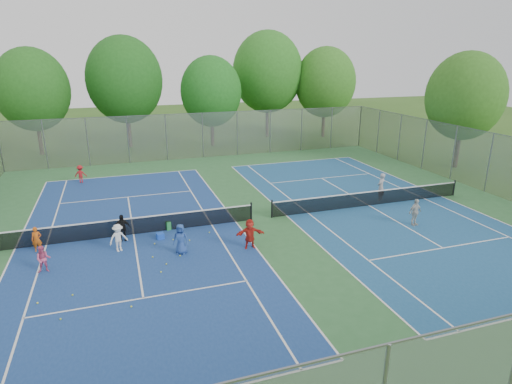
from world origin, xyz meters
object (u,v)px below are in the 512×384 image
ball_crate (160,236)px  instructor (381,187)px  net_left (133,227)px  ball_hopper (168,226)px  net_right (370,199)px

ball_crate → instructor: (13.97, 1.65, 0.74)m
net_left → ball_crate: bearing=-37.5°
ball_crate → ball_hopper: bearing=62.5°
net_right → ball_hopper: size_ratio=27.22×
net_left → ball_crate: size_ratio=36.13×
net_left → ball_hopper: 1.80m
net_right → ball_crate: net_right is taller
net_left → instructor: bearing=2.6°
net_left → ball_hopper: (1.79, 0.07, -0.22)m
net_left → net_right: same height
net_right → ball_crate: (-12.75, -0.96, -0.30)m
net_left → ball_hopper: bearing=2.1°
net_right → ball_hopper: (-12.21, 0.07, -0.22)m
ball_hopper → instructor: size_ratio=0.26×
net_left → instructor: instructor is taller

